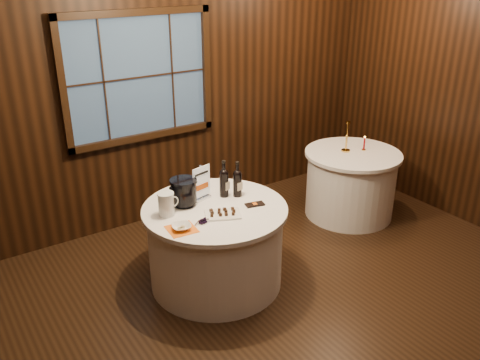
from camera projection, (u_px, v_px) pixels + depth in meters
ground at (283, 342)px, 3.99m from camera, size 6.00×6.00×0.00m
back_wall at (139, 87)px, 5.25m from camera, size 6.00×0.10×3.00m
main_table at (216, 245)px, 4.59m from camera, size 1.28×1.28×0.77m
side_table at (350, 183)px, 5.84m from camera, size 1.08×1.08×0.77m
sign_stand at (201, 188)px, 4.54m from camera, size 0.20×0.13×0.33m
port_bottle_left at (224, 181)px, 4.59m from camera, size 0.08×0.10×0.35m
port_bottle_right at (237, 181)px, 4.59m from camera, size 0.08×0.08×0.34m
ice_bucket at (184, 192)px, 4.43m from camera, size 0.24×0.24×0.24m
chocolate_plate at (223, 214)px, 4.29m from camera, size 0.36×0.31×0.04m
chocolate_box at (255, 204)px, 4.47m from camera, size 0.18×0.12×0.01m
grape_bunch at (204, 221)px, 4.17m from camera, size 0.15×0.06×0.04m
glass_pitcher at (166, 204)px, 4.26m from camera, size 0.19×0.14×0.21m
orange_napkin at (182, 229)px, 4.07m from camera, size 0.24×0.24×0.00m
cracker_bowl at (182, 227)px, 4.06m from camera, size 0.19×0.19×0.04m
brass_candlestick at (346, 141)px, 5.67m from camera, size 0.10×0.10×0.35m
red_candle at (364, 145)px, 5.72m from camera, size 0.05×0.05×0.17m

